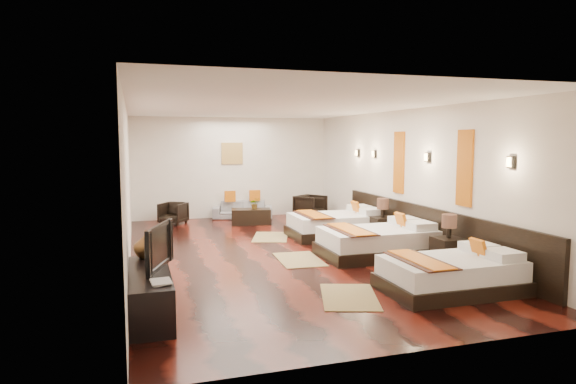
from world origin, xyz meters
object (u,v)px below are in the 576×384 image
object	(u,v)px
book	(151,283)
armchair_left	(173,213)
nightstand_b	(382,226)
tv	(152,246)
bed_near	(452,274)
bed_mid	(378,242)
armchair_right	(310,207)
bed_far	(337,225)
sofa	(243,210)
nightstand_a	(448,249)
coffee_table	(251,217)
table_plant	(255,203)
tv_console	(150,293)
figurine	(147,244)

from	to	relation	value
book	armchair_left	world-z (taller)	book
nightstand_b	tv	size ratio (longest dim) A/B	0.94
bed_near	bed_mid	distance (m)	2.27
armchair_left	armchair_right	distance (m)	3.71
bed_far	armchair_right	xyz separation A→B (m)	(0.30, 2.61, 0.06)
book	sofa	world-z (taller)	book
bed_near	armchair_right	xyz separation A→B (m)	(0.31, 6.88, 0.07)
book	sofa	bearing A→B (deg)	70.77
bed_near	tv	bearing A→B (deg)	173.99
nightstand_a	armchair_left	bearing A→B (deg)	124.91
coffee_table	armchair_right	bearing A→B (deg)	13.09
book	armchair_left	distance (m)	7.44
nightstand_b	armchair_left	size ratio (longest dim) A/B	1.50
tv	table_plant	bearing A→B (deg)	-4.49
tv	bed_near	bearing A→B (deg)	-75.77
sofa	nightstand_b	bearing A→B (deg)	-47.44
sofa	coffee_table	world-z (taller)	sofa
tv	armchair_left	xyz separation A→B (m)	(0.75, 6.67, -0.55)
tv	coffee_table	size ratio (longest dim) A/B	0.99
bed_mid	nightstand_b	size ratio (longest dim) A/B	2.29
bed_far	book	distance (m)	6.20
bed_near	nightstand_b	distance (m)	3.61
tv_console	armchair_right	world-z (taller)	armchair_right
sofa	nightstand_a	bearing A→B (deg)	-57.32
nightstand_a	tv_console	bearing A→B (deg)	-170.02
book	nightstand_a	bearing A→B (deg)	16.34
tv_console	armchair_right	distance (m)	7.97
bed_mid	book	size ratio (longest dim) A/B	6.97
nightstand_b	coffee_table	distance (m)	3.68
book	coffee_table	bearing A→B (deg)	68.05
bed_mid	tv	xyz separation A→B (m)	(-4.15, -1.84, 0.56)
figurine	sofa	size ratio (longest dim) A/B	0.24
nightstand_a	table_plant	bearing A→B (deg)	112.04
bed_mid	book	bearing A→B (deg)	-148.63
bed_far	table_plant	size ratio (longest dim) A/B	7.34
bed_mid	bed_near	bearing A→B (deg)	-90.05
nightstand_a	nightstand_b	size ratio (longest dim) A/B	0.99
tv_console	sofa	xyz separation A→B (m)	(2.72, 7.22, -0.04)
armchair_right	coffee_table	size ratio (longest dim) A/B	0.72
bed_mid	armchair_left	xyz separation A→B (m)	(-3.40, 4.83, 0.00)
tv	table_plant	size ratio (longest dim) A/B	3.49
armchair_left	table_plant	bearing A→B (deg)	15.20
nightstand_a	table_plant	xyz separation A→B (m)	(-2.13, 5.27, 0.22)
armchair_left	table_plant	world-z (taller)	table_plant
tv	table_plant	xyz separation A→B (m)	(2.76, 6.00, -0.29)
figurine	armchair_left	distance (m)	6.12
armchair_left	coffee_table	bearing A→B (deg)	15.12
bed_far	nightstand_a	distance (m)	3.19
bed_far	armchair_right	bearing A→B (deg)	83.36
bed_mid	coffee_table	size ratio (longest dim) A/B	2.12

